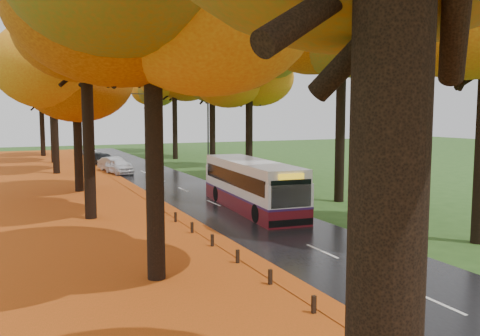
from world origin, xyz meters
TOP-DOWN VIEW (x-y plane):
  - ground at (0.00, 0.00)m, footprint 160.00×160.00m
  - road at (0.00, 25.00)m, footprint 6.50×90.00m
  - centre_line at (0.00, 25.00)m, footprint 0.12×90.00m
  - leaf_verge at (-9.00, 25.00)m, footprint 12.00×90.00m
  - leaf_drift at (-3.05, 25.00)m, footprint 0.90×90.00m
  - trees_left at (-7.18, 27.06)m, footprint 9.20×74.00m
  - trees_right at (7.19, 26.91)m, footprint 9.30×74.20m
  - bollard_row at (-3.70, 4.70)m, footprint 0.11×23.51m
  - streetlamp_near at (3.95, 8.00)m, footprint 2.45×0.18m
  - streetlamp_mid at (3.95, 30.00)m, footprint 2.45×0.18m
  - streetlamp_far at (3.95, 52.00)m, footprint 2.45×0.18m
  - bus at (1.29, 15.26)m, footprint 3.20×10.68m
  - car_white at (-2.35, 35.48)m, footprint 2.24×4.25m
  - car_silver at (-2.35, 37.91)m, footprint 2.69×4.33m
  - car_dark at (-2.35, 44.06)m, footprint 2.92×4.60m

SIDE VIEW (x-z plane):
  - ground at x=0.00m, z-range 0.00..0.00m
  - leaf_verge at x=-9.00m, z-range 0.00..0.02m
  - road at x=0.00m, z-range 0.00..0.04m
  - leaf_drift at x=-3.05m, z-range 0.04..0.05m
  - centre_line at x=0.00m, z-range 0.04..0.05m
  - bollard_row at x=-3.70m, z-range 0.00..0.52m
  - car_dark at x=-2.35m, z-range 0.04..1.28m
  - car_silver at x=-2.35m, z-range 0.04..1.39m
  - car_white at x=-2.35m, z-range 0.04..1.42m
  - bus at x=1.29m, z-range 0.11..2.88m
  - streetlamp_near at x=3.95m, z-range 0.71..8.71m
  - streetlamp_mid at x=3.95m, z-range 0.71..8.71m
  - streetlamp_far at x=3.95m, z-range 0.71..8.71m
  - trees_left at x=-7.18m, z-range 2.59..16.48m
  - trees_right at x=7.19m, z-range 2.71..16.67m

